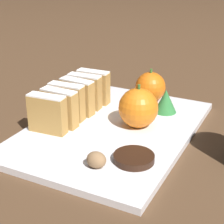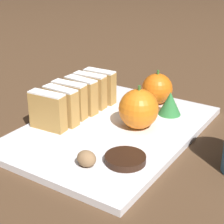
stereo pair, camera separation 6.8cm
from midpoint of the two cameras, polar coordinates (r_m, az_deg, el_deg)
name	(u,v)px [view 2 (the right image)]	position (r m, az deg, el deg)	size (l,w,h in m)	color
ground_plane	(112,132)	(0.70, 2.79, -3.21)	(6.00, 6.00, 0.00)	#513823
serving_platter	(112,130)	(0.70, 2.80, -2.77)	(0.28, 0.39, 0.01)	white
stollen_slice_front	(48,111)	(0.68, -6.98, 0.10)	(0.07, 0.03, 0.07)	#B28442
stollen_slice_second	(61,106)	(0.70, -5.04, 0.91)	(0.07, 0.02, 0.07)	#B28442
stollen_slice_third	(70,100)	(0.72, -3.83, 1.82)	(0.07, 0.03, 0.07)	#B28442
stollen_slice_fourth	(81,95)	(0.75, -2.13, 2.53)	(0.07, 0.03, 0.07)	#B28442
stollen_slice_fifth	(90,90)	(0.77, -0.86, 3.27)	(0.07, 0.03, 0.07)	#B28442
stollen_slice_sixth	(100,86)	(0.80, 0.56, 3.91)	(0.07, 0.03, 0.07)	#B28442
orange_near	(139,109)	(0.68, 6.94, 0.41)	(0.07, 0.07, 0.08)	orange
orange_far	(157,89)	(0.80, 9.34, 3.48)	(0.06, 0.06, 0.07)	orange
walnut	(87,159)	(0.57, -0.46, -7.21)	(0.03, 0.03, 0.03)	#8E6B47
chocolate_cookie	(125,159)	(0.58, 5.41, -7.22)	(0.06, 0.06, 0.01)	black
evergreen_sprig	(170,103)	(0.75, 11.42, 1.25)	(0.04, 0.04, 0.05)	#2D7538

